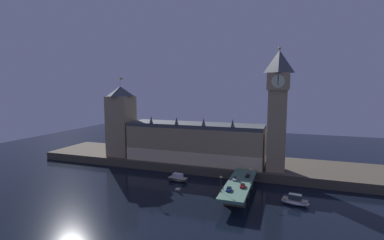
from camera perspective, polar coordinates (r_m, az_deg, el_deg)
name	(u,v)px	position (r m, az deg, el deg)	size (l,w,h in m)	color
ground_plane	(178,184)	(153.03, -2.95, -13.05)	(400.00, 400.00, 0.00)	black
embankment	(200,162)	(187.31, 1.62, -8.55)	(220.00, 42.00, 5.11)	#4C4438
parliament_hall	(195,142)	(177.54, 0.59, -4.57)	(86.34, 22.65, 28.88)	tan
clock_tower	(278,107)	(160.22, 17.15, 2.59)	(12.19, 12.30, 68.23)	tan
victoria_tower	(121,121)	(196.83, -14.33, -0.19)	(15.80, 15.80, 53.45)	tan
bridge	(239,186)	(138.16, 9.65, -13.30)	(11.39, 46.00, 6.63)	#4C7560
car_northbound_lead	(235,179)	(140.51, 8.86, -11.79)	(2.00, 4.25, 1.40)	white
car_northbound_trail	(229,189)	(126.42, 7.57, -13.83)	(1.93, 4.15, 1.60)	navy
car_southbound_lead	(243,186)	(131.35, 10.33, -13.10)	(2.03, 4.22, 1.57)	red
car_southbound_trail	(248,176)	(146.19, 11.33, -11.10)	(1.99, 4.58, 1.40)	black
pedestrian_near_rail	(223,188)	(126.60, 6.40, -13.69)	(0.38, 0.38, 1.79)	black
street_lamp_near	(221,182)	(123.41, 5.99, -12.54)	(1.34, 0.60, 7.01)	#2D3333
street_lamp_mid	(251,174)	(135.34, 12.01, -10.83)	(1.34, 0.60, 7.33)	#2D3333
boat_upstream	(178,179)	(156.96, -2.92, -11.91)	(12.42, 6.32, 4.45)	#28282D
boat_downstream	(295,201)	(135.76, 20.38, -15.28)	(12.58, 6.71, 4.75)	white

